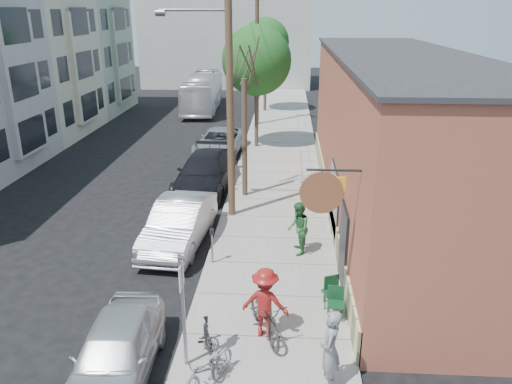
# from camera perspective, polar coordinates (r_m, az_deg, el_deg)

# --- Properties ---
(ground) EXTENTS (120.00, 120.00, 0.00)m
(ground) POSITION_cam_1_polar(r_m,az_deg,el_deg) (17.65, -12.24, -7.98)
(ground) COLOR black
(sidewalk) EXTENTS (4.50, 58.00, 0.15)m
(sidewalk) POSITION_cam_1_polar(r_m,az_deg,el_deg) (27.16, 2.58, 2.84)
(sidewalk) COLOR gray
(sidewalk) RESTS_ON ground
(cafe_building) EXTENTS (6.60, 20.20, 6.61)m
(cafe_building) POSITION_cam_1_polar(r_m,az_deg,el_deg) (20.96, 15.51, 5.98)
(cafe_building) COLOR #984D38
(cafe_building) RESTS_ON ground
(apartment_row) EXTENTS (6.30, 32.00, 9.00)m
(apartment_row) POSITION_cam_1_polar(r_m,az_deg,el_deg) (33.49, -26.58, 11.86)
(apartment_row) COLOR #98AC91
(apartment_row) RESTS_ON ground
(end_cap_building) EXTENTS (18.00, 8.00, 12.00)m
(end_cap_building) POSITION_cam_1_polar(r_m,az_deg,el_deg) (57.34, -3.25, 18.08)
(end_cap_building) COLOR #AFAFAA
(end_cap_building) RESTS_ON ground
(sign_post) EXTENTS (0.07, 0.45, 2.80)m
(sign_post) POSITION_cam_1_polar(r_m,az_deg,el_deg) (11.87, -8.35, -12.54)
(sign_post) COLOR slate
(sign_post) RESTS_ON sidewalk
(parking_meter_near) EXTENTS (0.14, 0.14, 1.24)m
(parking_meter_near) POSITION_cam_1_polar(r_m,az_deg,el_deg) (16.69, -5.06, -5.50)
(parking_meter_near) COLOR slate
(parking_meter_near) RESTS_ON sidewalk
(parking_meter_far) EXTENTS (0.14, 0.14, 1.24)m
(parking_meter_far) POSITION_cam_1_polar(r_m,az_deg,el_deg) (23.89, -2.35, 2.66)
(parking_meter_far) COLOR slate
(parking_meter_far) RESTS_ON sidewalk
(utility_pole_near) EXTENTS (3.57, 0.28, 10.00)m
(utility_pole_near) POSITION_cam_1_polar(r_m,az_deg,el_deg) (19.41, -3.20, 11.94)
(utility_pole_near) COLOR #503A28
(utility_pole_near) RESTS_ON sidewalk
(utility_pole_far) EXTENTS (1.80, 0.28, 10.00)m
(utility_pole_far) POSITION_cam_1_polar(r_m,az_deg,el_deg) (36.50, 0.12, 15.80)
(utility_pole_far) COLOR #503A28
(utility_pole_far) RESTS_ON sidewalk
(tree_bare) EXTENTS (0.24, 0.24, 5.26)m
(tree_bare) POSITION_cam_1_polar(r_m,az_deg,el_deg) (22.16, -1.32, 6.09)
(tree_bare) COLOR #44392C
(tree_bare) RESTS_ON sidewalk
(tree_leafy_mid) EXTENTS (4.09, 4.09, 7.22)m
(tree_leafy_mid) POSITION_cam_1_polar(r_m,az_deg,el_deg) (30.20, 0.06, 14.78)
(tree_leafy_mid) COLOR #44392C
(tree_leafy_mid) RESTS_ON sidewalk
(tree_leafy_far) EXTENTS (3.80, 3.80, 7.41)m
(tree_leafy_far) POSITION_cam_1_polar(r_m,az_deg,el_deg) (41.56, 1.07, 16.76)
(tree_leafy_far) COLOR #44392C
(tree_leafy_far) RESTS_ON sidewalk
(patio_chair_a) EXTENTS (0.65, 0.65, 0.88)m
(patio_chair_a) POSITION_cam_1_polar(r_m,az_deg,el_deg) (14.68, 8.64, -11.30)
(patio_chair_a) COLOR #10391F
(patio_chair_a) RESTS_ON sidewalk
(patio_chair_b) EXTENTS (0.56, 0.56, 0.88)m
(patio_chair_b) POSITION_cam_1_polar(r_m,az_deg,el_deg) (14.21, 9.12, -12.50)
(patio_chair_b) COLOR #10391F
(patio_chair_b) RESTS_ON sidewalk
(patron_grey) EXTENTS (0.60, 0.79, 1.94)m
(patron_grey) POSITION_cam_1_polar(r_m,az_deg,el_deg) (11.69, 8.45, -17.39)
(patron_grey) COLOR gray
(patron_grey) RESTS_ON sidewalk
(patron_green) EXTENTS (0.76, 0.95, 1.88)m
(patron_green) POSITION_cam_1_polar(r_m,az_deg,el_deg) (17.26, 4.84, -4.19)
(patron_green) COLOR #296736
(patron_green) RESTS_ON sidewalk
(cyclist) EXTENTS (1.36, 0.94, 1.92)m
(cyclist) POSITION_cam_1_polar(r_m,az_deg,el_deg) (13.13, 1.05, -12.52)
(cyclist) COLOR maroon
(cyclist) RESTS_ON sidewalk
(cyclist_bike) EXTENTS (1.50, 2.27, 1.13)m
(cyclist_bike) POSITION_cam_1_polar(r_m,az_deg,el_deg) (13.35, 1.04, -13.96)
(cyclist_bike) COLOR black
(cyclist_bike) RESTS_ON sidewalk
(parked_bike_a) EXTENTS (0.99, 1.84, 1.06)m
(parked_bike_a) POSITION_cam_1_polar(r_m,az_deg,el_deg) (12.53, -5.45, -16.85)
(parked_bike_a) COLOR black
(parked_bike_a) RESTS_ON sidewalk
(parked_bike_b) EXTENTS (1.43, 1.81, 0.92)m
(parked_bike_b) POSITION_cam_1_polar(r_m,az_deg,el_deg) (11.94, -5.51, -19.45)
(parked_bike_b) COLOR slate
(parked_bike_b) RESTS_ON sidewalk
(car_0) EXTENTS (1.92, 4.39, 1.47)m
(car_0) POSITION_cam_1_polar(r_m,az_deg,el_deg) (12.57, -15.72, -17.17)
(car_0) COLOR silver
(car_0) RESTS_ON ground
(car_1) EXTENTS (2.15, 5.15, 1.66)m
(car_1) POSITION_cam_1_polar(r_m,az_deg,el_deg) (18.47, -8.77, -3.56)
(car_1) COLOR #BABBC3
(car_1) RESTS_ON ground
(car_2) EXTENTS (2.63, 5.95, 1.70)m
(car_2) POSITION_cam_1_polar(r_m,az_deg,el_deg) (23.91, -5.86, 2.24)
(car_2) COLOR black
(car_2) RESTS_ON ground
(car_3) EXTENTS (2.95, 5.55, 1.48)m
(car_3) POSITION_cam_1_polar(r_m,az_deg,el_deg) (29.74, -4.17, 5.70)
(car_3) COLOR #A9ADB1
(car_3) RESTS_ON ground
(bus) EXTENTS (3.02, 10.73, 2.96)m
(bus) POSITION_cam_1_polar(r_m,az_deg,el_deg) (43.43, -6.11, 11.28)
(bus) COLOR white
(bus) RESTS_ON ground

